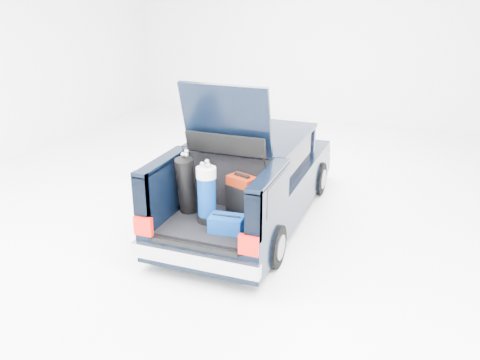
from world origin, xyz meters
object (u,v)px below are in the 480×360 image
at_px(blue_golf_bag, 207,194).
at_px(red_suitcase, 242,197).
at_px(car, 253,179).
at_px(black_golf_bag, 186,185).
at_px(blue_duffel, 227,224).

bearing_deg(blue_golf_bag, red_suitcase, 28.93).
height_order(car, black_golf_bag, car).
height_order(black_golf_bag, blue_duffel, black_golf_bag).
bearing_deg(black_golf_bag, red_suitcase, 6.60).
bearing_deg(car, black_golf_bag, -109.15).
distance_m(car, red_suitcase, 1.35).
distance_m(car, blue_duffel, 1.80).
height_order(red_suitcase, blue_golf_bag, blue_golf_bag).
distance_m(red_suitcase, blue_duffel, 0.53).
relative_size(blue_golf_bag, blue_duffel, 1.90).
height_order(red_suitcase, black_golf_bag, black_golf_bag).
relative_size(black_golf_bag, blue_duffel, 1.98).
distance_m(car, blue_golf_bag, 1.65).
bearing_deg(red_suitcase, blue_duffel, -72.66).
distance_m(blue_golf_bag, blue_duffel, 0.50).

